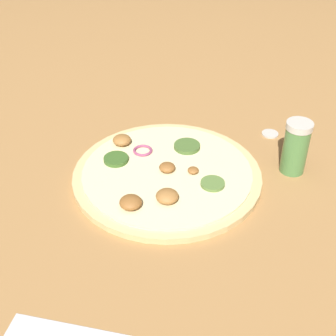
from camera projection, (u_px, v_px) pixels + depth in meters
ground_plane at (168, 177)px, 0.87m from camera, size 3.00×3.00×0.00m
pizza at (167, 174)px, 0.86m from camera, size 0.35×0.35×0.04m
spice_jar at (297, 147)px, 0.86m from camera, size 0.05×0.05×0.10m
loose_cap at (271, 133)px, 0.99m from camera, size 0.03×0.03×0.01m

